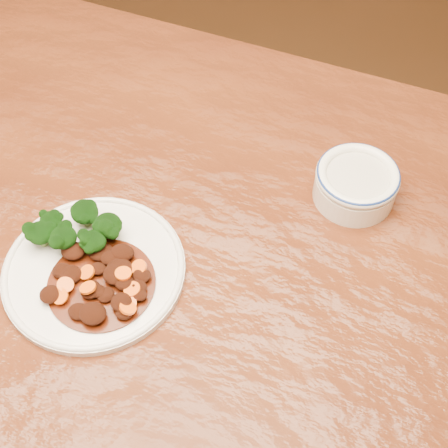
# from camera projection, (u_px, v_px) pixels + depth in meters

# --- Properties ---
(ground) EXTENTS (4.00, 4.00, 0.00)m
(ground) POSITION_uv_depth(u_px,v_px,m) (175.00, 434.00, 1.41)
(ground) COLOR #4D2B13
(ground) RESTS_ON ground
(dining_table) EXTENTS (1.61, 1.09, 0.75)m
(dining_table) POSITION_uv_depth(u_px,v_px,m) (145.00, 281.00, 0.87)
(dining_table) COLOR #5E2910
(dining_table) RESTS_ON ground
(dinner_plate) EXTENTS (0.23, 0.23, 0.01)m
(dinner_plate) POSITION_uv_depth(u_px,v_px,m) (94.00, 270.00, 0.78)
(dinner_plate) COLOR white
(dinner_plate) RESTS_ON dining_table
(broccoli_florets) EXTENTS (0.11, 0.08, 0.04)m
(broccoli_florets) POSITION_uv_depth(u_px,v_px,m) (80.00, 228.00, 0.79)
(broccoli_florets) COLOR olive
(broccoli_florets) RESTS_ON dinner_plate
(mince_stew) EXTENTS (0.13, 0.13, 0.02)m
(mince_stew) POSITION_uv_depth(u_px,v_px,m) (101.00, 280.00, 0.76)
(mince_stew) COLOR #421407
(mince_stew) RESTS_ON dinner_plate
(dip_bowl) EXTENTS (0.11, 0.11, 0.05)m
(dip_bowl) POSITION_uv_depth(u_px,v_px,m) (356.00, 183.00, 0.84)
(dip_bowl) COLOR white
(dip_bowl) RESTS_ON dining_table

